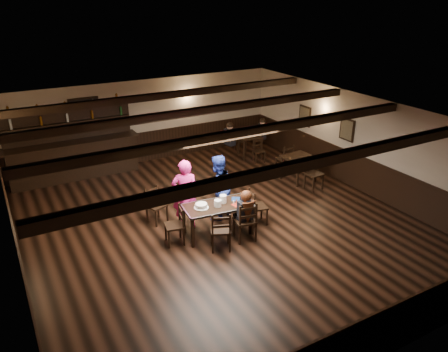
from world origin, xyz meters
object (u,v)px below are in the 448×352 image
cake (201,206)px  bar_counter (73,154)px  man_blue (217,188)px  chair_near_left (221,229)px  woman_pink (185,194)px  chair_near_right (246,219)px  dining_table (218,208)px

cake → bar_counter: 5.37m
man_blue → bar_counter: (-2.54, 4.44, -0.11)m
chair_near_left → man_blue: man_blue is taller
woman_pink → chair_near_right: bearing=146.9°
bar_counter → man_blue: bearing=-60.2°
bar_counter → woman_pink: bearing=-69.6°
man_blue → cake: man_blue is taller
dining_table → cake: cake is taller
dining_table → bar_counter: 5.57m
man_blue → dining_table: bearing=41.1°
chair_near_left → man_blue: 1.53m
chair_near_right → man_blue: 1.32m
chair_near_right → bar_counter: bearing=114.2°
chair_near_right → cake: bearing=139.9°
bar_counter → dining_table: bearing=-67.0°
chair_near_left → woman_pink: bearing=99.8°
chair_near_right → bar_counter: 6.29m
chair_near_left → cake: bearing=98.1°
cake → chair_near_left: bearing=-81.9°
woman_pink → cake: (0.12, -0.60, -0.07)m
chair_near_left → woman_pink: size_ratio=0.54×
cake → bar_counter: size_ratio=0.09×
chair_near_left → man_blue: (0.65, 1.35, 0.28)m
chair_near_right → cake: chair_near_right is taller
dining_table → man_blue: (0.36, 0.69, 0.16)m
woman_pink → cake: size_ratio=5.15×
man_blue → bar_counter: bearing=-81.3°
chair_near_left → bar_counter: 6.09m
dining_table → man_blue: man_blue is taller
dining_table → man_blue: size_ratio=1.00×
dining_table → bar_counter: bearing=113.0°
bar_counter → chair_near_right: bearing=-65.8°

